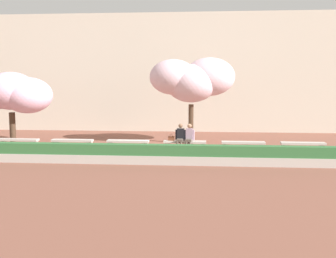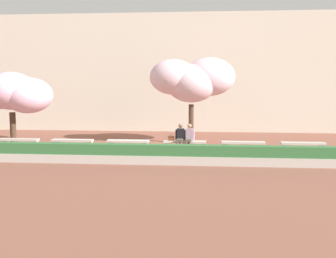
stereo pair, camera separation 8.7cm
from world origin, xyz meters
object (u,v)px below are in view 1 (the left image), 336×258
Objects in this scene: cherry_tree_main at (193,80)px; cherry_tree_secondary at (13,93)px; stone_bench_east_end at (243,144)px; handbag at (171,138)px; stone_bench_near_west at (72,142)px; stone_bench_center at (128,143)px; stone_bench_west_end at (18,141)px; person_seated_left at (180,136)px; person_seated_right at (189,136)px; stone_bench_far_east at (303,145)px; stone_bench_near_east at (185,144)px.

cherry_tree_main is 1.11× the size of cherry_tree_secondary.
stone_bench_east_end is 3.50m from handbag.
stone_bench_near_west is 1.00× the size of stone_bench_center.
cherry_tree_main reaches higher than stone_bench_west_end.
cherry_tree_main is at bearing 74.21° from person_seated_left.
person_seated_right is 9.69m from cherry_tree_secondary.
stone_bench_far_east is 0.50× the size of cherry_tree_secondary.
stone_bench_near_east is 1.62× the size of person_seated_right.
person_seated_right is (5.86, -0.05, 0.39)m from stone_bench_near_west.
person_seated_left is 0.28× the size of cherry_tree_main.
stone_bench_near_west is 1.00× the size of stone_bench_east_end.
stone_bench_near_east is 9.57m from cherry_tree_secondary.
stone_bench_far_east is (2.82, 0.00, 0.00)m from stone_bench_east_end.
cherry_tree_secondary is (-12.01, 1.17, 2.41)m from stone_bench_east_end.
stone_bench_east_end is at bearing 180.00° from stone_bench_far_east.
stone_bench_far_east is (5.65, 0.00, 0.00)m from stone_bench_near_east.
stone_bench_near_east is 0.50× the size of cherry_tree_secondary.
person_seated_right is 0.28× the size of cherry_tree_main.
stone_bench_near_west and stone_bench_east_end have the same top height.
stone_bench_near_east is 1.00× the size of stone_bench_far_east.
stone_bench_near_west is at bearing 180.00° from stone_bench_center.
person_seated_right reaches higher than stone_bench_near_west.
handbag is at bearing -117.49° from cherry_tree_main.
stone_bench_near_west is at bearing 179.44° from person_seated_left.
cherry_tree_secondary is at bearing 121.34° from stone_bench_west_end.
stone_bench_far_east is at bearing 0.00° from stone_bench_near_west.
person_seated_right is 3.38m from cherry_tree_main.
cherry_tree_main is at bearing 86.45° from person_seated_right.
stone_bench_west_end is 1.62× the size of person_seated_right.
stone_bench_near_west is 1.62× the size of person_seated_right.
stone_bench_near_west is 5.87m from person_seated_right.
cherry_tree_secondary is (-14.83, 1.17, 2.41)m from stone_bench_far_east.
stone_bench_near_west is 8.47m from stone_bench_east_end.
person_seated_right is (0.43, 0.00, 0.00)m from person_seated_left.
person_seated_left reaches higher than stone_bench_center.
stone_bench_near_east is 0.45m from person_seated_left.
stone_bench_west_end is 5.65m from stone_bench_center.
person_seated_right is at bearing -179.44° from stone_bench_far_east.
stone_bench_far_east is at bearing 0.52° from person_seated_left.
stone_bench_east_end is 2.82m from stone_bench_far_east.
stone_bench_near_east is at bearing 165.75° from person_seated_right.
stone_bench_near_east is at bearing -7.26° from cherry_tree_secondary.
stone_bench_east_end is 1.62× the size of person_seated_right.
stone_bench_center is at bearing 0.00° from stone_bench_near_west.
cherry_tree_secondary reaches higher than person_seated_right.
stone_bench_center is 5.65m from stone_bench_east_end.
person_seated_left and person_seated_right have the same top height.
handbag is 8.86m from cherry_tree_secondary.
stone_bench_west_end is at bearing 180.00° from stone_bench_far_east.
stone_bench_west_end is 14.12m from stone_bench_far_east.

